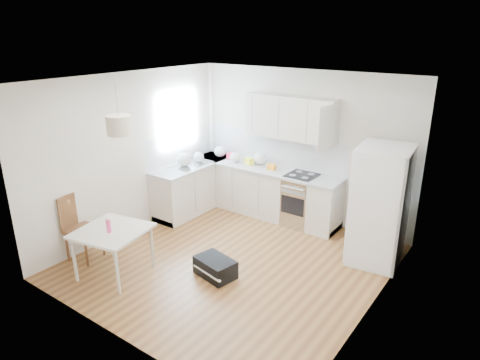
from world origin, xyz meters
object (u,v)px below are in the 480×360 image
at_px(refrigerator, 381,205).
at_px(dining_chair, 83,228).
at_px(dining_table, 112,235).
at_px(gym_bag, 215,267).

height_order(refrigerator, dining_chair, refrigerator).
height_order(dining_table, gym_bag, dining_table).
bearing_deg(gym_bag, dining_chair, -146.45).
xyz_separation_m(refrigerator, dining_table, (-2.88, -2.60, -0.26)).
distance_m(dining_table, gym_bag, 1.52).
relative_size(refrigerator, dining_table, 1.71).
xyz_separation_m(dining_table, gym_bag, (1.19, 0.80, -0.50)).
bearing_deg(refrigerator, dining_chair, -151.42).
xyz_separation_m(dining_table, dining_chair, (-0.73, 0.03, -0.12)).
distance_m(dining_chair, gym_bag, 2.11).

